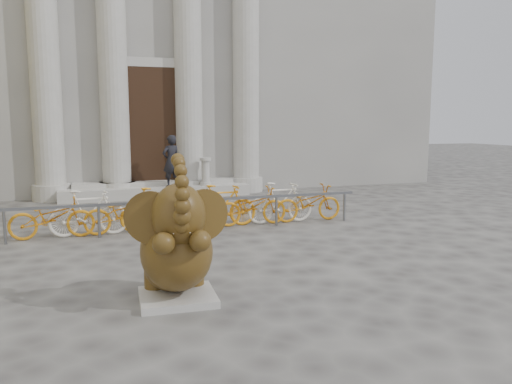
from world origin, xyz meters
name	(u,v)px	position (x,y,z in m)	size (l,w,h in m)	color
ground	(239,285)	(0.00, 0.00, 0.00)	(80.00, 80.00, 0.00)	#474442
classical_building	(135,36)	(0.00, 14.93, 5.98)	(22.00, 10.70, 12.00)	gray
entrance_steps	(156,191)	(0.00, 9.40, 0.18)	(6.00, 1.20, 0.36)	#A8A59E
elephant_statue	(177,249)	(-0.98, -0.39, 0.74)	(1.36, 1.52, 2.03)	#A8A59E
bike_rack	(190,207)	(0.10, 4.17, 0.50)	(8.00, 0.53, 1.00)	slate
pedestrian	(171,161)	(0.45, 9.05, 1.19)	(0.61, 0.40, 1.66)	black
balustrade_post	(206,173)	(1.58, 9.10, 0.78)	(0.37, 0.37, 0.91)	#A8A59E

